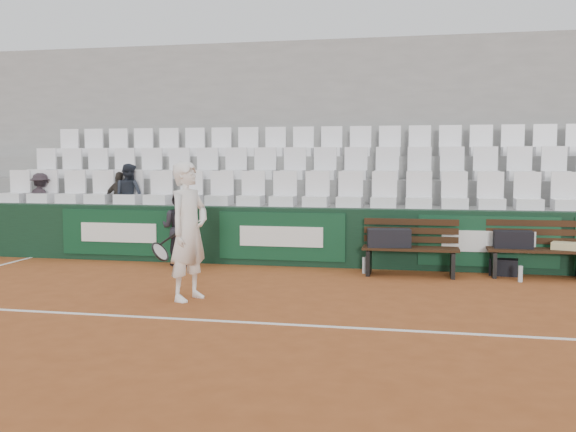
# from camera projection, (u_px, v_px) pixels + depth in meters

# --- Properties ---
(ground) EXTENTS (80.00, 80.00, 0.00)m
(ground) POSITION_uv_depth(u_px,v_px,m) (228.00, 322.00, 7.25)
(ground) COLOR #964B22
(ground) RESTS_ON ground
(court_baseline) EXTENTS (18.00, 0.06, 0.01)m
(court_baseline) POSITION_uv_depth(u_px,v_px,m) (228.00, 321.00, 7.25)
(court_baseline) COLOR white
(court_baseline) RESTS_ON ground
(back_barrier) EXTENTS (18.00, 0.34, 1.00)m
(back_barrier) POSITION_uv_depth(u_px,v_px,m) (298.00, 237.00, 11.09)
(back_barrier) COLOR black
(back_barrier) RESTS_ON ground
(grandstand_tier_front) EXTENTS (18.00, 0.95, 1.00)m
(grandstand_tier_front) POSITION_uv_depth(u_px,v_px,m) (301.00, 233.00, 11.72)
(grandstand_tier_front) COLOR gray
(grandstand_tier_front) RESTS_ON ground
(grandstand_tier_mid) EXTENTS (18.00, 0.95, 1.45)m
(grandstand_tier_mid) POSITION_uv_depth(u_px,v_px,m) (310.00, 216.00, 12.63)
(grandstand_tier_mid) COLOR gray
(grandstand_tier_mid) RESTS_ON ground
(grandstand_tier_back) EXTENTS (18.00, 0.95, 1.90)m
(grandstand_tier_back) POSITION_uv_depth(u_px,v_px,m) (317.00, 202.00, 13.54)
(grandstand_tier_back) COLOR gray
(grandstand_tier_back) RESTS_ON ground
(grandstand_rear_wall) EXTENTS (18.00, 0.30, 4.40)m
(grandstand_rear_wall) POSITION_uv_depth(u_px,v_px,m) (322.00, 143.00, 14.04)
(grandstand_rear_wall) COLOR #959593
(grandstand_rear_wall) RESTS_ON ground
(seat_row_front) EXTENTS (11.90, 0.44, 0.63)m
(seat_row_front) POSITION_uv_depth(u_px,v_px,m) (299.00, 189.00, 11.48)
(seat_row_front) COLOR white
(seat_row_front) RESTS_ON grandstand_tier_front
(seat_row_mid) EXTENTS (11.90, 0.44, 0.63)m
(seat_row_mid) POSITION_uv_depth(u_px,v_px,m) (308.00, 163.00, 12.37)
(seat_row_mid) COLOR white
(seat_row_mid) RESTS_ON grandstand_tier_mid
(seat_row_back) EXTENTS (11.90, 0.44, 0.63)m
(seat_row_back) POSITION_uv_depth(u_px,v_px,m) (316.00, 141.00, 13.25)
(seat_row_back) COLOR white
(seat_row_back) RESTS_ON grandstand_tier_back
(bench_left) EXTENTS (1.50, 0.56, 0.45)m
(bench_left) POSITION_uv_depth(u_px,v_px,m) (410.00, 261.00, 10.14)
(bench_left) COLOR #301C0E
(bench_left) RESTS_ON ground
(bench_right) EXTENTS (1.50, 0.56, 0.45)m
(bench_right) POSITION_uv_depth(u_px,v_px,m) (537.00, 263.00, 9.95)
(bench_right) COLOR #321C0F
(bench_right) RESTS_ON ground
(sports_bag_left) EXTENTS (0.71, 0.38, 0.29)m
(sports_bag_left) POSITION_uv_depth(u_px,v_px,m) (389.00, 238.00, 10.15)
(sports_bag_left) COLOR black
(sports_bag_left) RESTS_ON bench_left
(sports_bag_right) EXTENTS (0.58, 0.27, 0.27)m
(sports_bag_right) POSITION_uv_depth(u_px,v_px,m) (513.00, 239.00, 10.03)
(sports_bag_right) COLOR black
(sports_bag_right) RESTS_ON bench_right
(towel) EXTENTS (0.47, 0.40, 0.11)m
(towel) POSITION_uv_depth(u_px,v_px,m) (566.00, 246.00, 9.86)
(towel) COLOR #C9BC82
(towel) RESTS_ON bench_right
(sports_bag_ground) EXTENTS (0.47, 0.32, 0.26)m
(sports_bag_ground) POSITION_uv_depth(u_px,v_px,m) (503.00, 267.00, 10.16)
(sports_bag_ground) COLOR black
(sports_bag_ground) RESTS_ON ground
(water_bottle_near) EXTENTS (0.07, 0.07, 0.26)m
(water_bottle_near) POSITION_uv_depth(u_px,v_px,m) (365.00, 265.00, 10.34)
(water_bottle_near) COLOR silver
(water_bottle_near) RESTS_ON ground
(water_bottle_far) EXTENTS (0.07, 0.07, 0.24)m
(water_bottle_far) POSITION_uv_depth(u_px,v_px,m) (520.00, 274.00, 9.60)
(water_bottle_far) COLOR silver
(water_bottle_far) RESTS_ON ground
(tennis_player) EXTENTS (0.81, 0.76, 1.81)m
(tennis_player) POSITION_uv_depth(u_px,v_px,m) (189.00, 231.00, 8.33)
(tennis_player) COLOR white
(tennis_player) RESTS_ON ground
(ball_kid) EXTENTS (0.68, 0.55, 1.31)m
(ball_kid) POSITION_uv_depth(u_px,v_px,m) (179.00, 228.00, 11.09)
(ball_kid) COLOR black
(ball_kid) RESTS_ON ground
(spectator_a) EXTENTS (0.70, 0.45, 1.02)m
(spectator_a) POSITION_uv_depth(u_px,v_px,m) (40.00, 176.00, 12.54)
(spectator_a) COLOR #292026
(spectator_a) RESTS_ON grandstand_tier_front
(spectator_b) EXTENTS (0.64, 0.31, 1.05)m
(spectator_b) POSITION_uv_depth(u_px,v_px,m) (120.00, 176.00, 12.20)
(spectator_b) COLOR #2F2A26
(spectator_b) RESTS_ON grandstand_tier_front
(spectator_c) EXTENTS (0.71, 0.63, 1.21)m
(spectator_c) POSITION_uv_depth(u_px,v_px,m) (128.00, 172.00, 12.16)
(spectator_c) COLOR #212631
(spectator_c) RESTS_ON grandstand_tier_front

